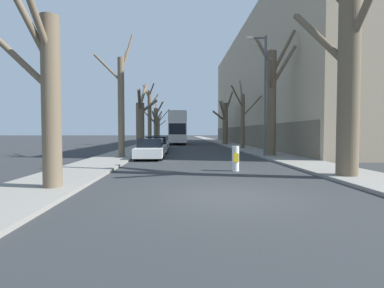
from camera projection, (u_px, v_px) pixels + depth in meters
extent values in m
plane|color=#2B2D30|center=(226.00, 196.00, 8.28)|extent=(300.00, 300.00, 0.00)
cube|color=gray|center=(156.00, 141.00, 57.94)|extent=(2.71, 120.00, 0.12)
cube|color=gray|center=(214.00, 141.00, 58.43)|extent=(2.71, 120.00, 0.12)
cube|color=tan|center=(278.00, 88.00, 40.15)|extent=(10.00, 46.28, 15.45)
cube|color=#6B5E4C|center=(240.00, 136.00, 40.19)|extent=(0.12, 45.35, 2.50)
cylinder|color=brown|center=(51.00, 104.00, 8.90)|extent=(0.55, 0.55, 5.20)
cylinder|color=brown|center=(21.00, 62.00, 9.13)|extent=(2.21, 0.87, 1.94)
cylinder|color=brown|center=(52.00, 47.00, 9.61)|extent=(0.79, 1.78, 1.64)
cylinder|color=brown|center=(34.00, 32.00, 8.67)|extent=(1.03, 0.51, 1.88)
cylinder|color=brown|center=(121.00, 108.00, 19.72)|extent=(0.42, 0.42, 6.65)
cylinder|color=brown|center=(124.00, 60.00, 20.88)|extent=(0.20, 2.70, 2.11)
cylinder|color=brown|center=(108.00, 68.00, 19.35)|extent=(1.73, 0.63, 1.71)
cylinder|color=brown|center=(127.00, 54.00, 20.22)|extent=(0.77, 1.45, 3.03)
cylinder|color=brown|center=(140.00, 126.00, 29.84)|extent=(0.83, 0.83, 4.67)
cylinder|color=brown|center=(143.00, 95.00, 30.71)|extent=(0.73, 2.26, 2.54)
cylinder|color=brown|center=(139.00, 100.00, 28.61)|extent=(0.48, 2.47, 1.99)
cylinder|color=brown|center=(148.00, 107.00, 30.03)|extent=(1.86, 0.81, 1.55)
cylinder|color=brown|center=(150.00, 118.00, 39.91)|extent=(0.51, 0.51, 7.27)
cylinder|color=brown|center=(147.00, 92.00, 40.21)|extent=(1.08, 1.16, 1.86)
cylinder|color=brown|center=(152.00, 89.00, 39.16)|extent=(0.91, 1.43, 1.58)
cylinder|color=brown|center=(154.00, 101.00, 39.93)|extent=(1.30, 0.39, 1.79)
cylinder|color=brown|center=(146.00, 92.00, 40.58)|extent=(1.21, 1.87, 2.37)
cylinder|color=brown|center=(156.00, 125.00, 49.56)|extent=(0.69, 0.69, 5.73)
cylinder|color=brown|center=(150.00, 118.00, 48.23)|extent=(1.81, 2.74, 1.97)
cylinder|color=brown|center=(159.00, 117.00, 50.43)|extent=(1.17, 2.06, 2.04)
cylinder|color=brown|center=(156.00, 110.00, 50.16)|extent=(0.26, 1.60, 2.55)
cylinder|color=brown|center=(154.00, 117.00, 49.00)|extent=(0.78, 1.29, 1.96)
cylinder|color=brown|center=(159.00, 109.00, 48.63)|extent=(1.59, 1.98, 2.25)
cylinder|color=brown|center=(159.00, 129.00, 60.30)|extent=(0.41, 0.41, 4.64)
cylinder|color=brown|center=(164.00, 115.00, 60.54)|extent=(2.25, 0.79, 2.73)
cylinder|color=brown|center=(162.00, 123.00, 60.68)|extent=(1.50, 0.97, 1.29)
cylinder|color=brown|center=(159.00, 124.00, 60.97)|extent=(0.16, 1.55, 1.51)
cylinder|color=brown|center=(156.00, 116.00, 60.78)|extent=(1.30, 1.41, 1.48)
cylinder|color=brown|center=(160.00, 119.00, 59.76)|extent=(0.73, 1.11, 1.54)
cylinder|color=brown|center=(349.00, 80.00, 11.27)|extent=(0.79, 0.79, 7.43)
cylinder|color=brown|center=(320.00, 39.00, 12.24)|extent=(1.56, 2.46, 2.85)
cylinder|color=brown|center=(348.00, 3.00, 11.95)|extent=(1.07, 1.91, 3.15)
cylinder|color=brown|center=(367.00, 3.00, 10.35)|extent=(0.57, 1.92, 2.52)
cylinder|color=brown|center=(271.00, 104.00, 21.25)|extent=(0.66, 0.66, 7.49)
cylinder|color=brown|center=(264.00, 53.00, 21.40)|extent=(1.27, 0.94, 2.31)
cylinder|color=brown|center=(271.00, 76.00, 20.30)|extent=(0.85, 1.96, 2.02)
cylinder|color=brown|center=(283.00, 67.00, 20.74)|extent=(1.63, 1.18, 2.74)
cylinder|color=brown|center=(283.00, 53.00, 20.83)|extent=(1.65, 0.91, 3.09)
cylinder|color=brown|center=(243.00, 122.00, 30.74)|extent=(0.42, 0.42, 5.62)
cylinder|color=brown|center=(252.00, 106.00, 30.21)|extent=(1.83, 1.20, 2.11)
cylinder|color=brown|center=(242.00, 94.00, 31.27)|extent=(0.22, 1.41, 2.08)
cylinder|color=brown|center=(237.00, 97.00, 29.59)|extent=(1.72, 2.21, 2.04)
cylinder|color=brown|center=(241.00, 93.00, 31.81)|extent=(0.33, 2.50, 2.95)
cylinder|color=brown|center=(225.00, 124.00, 41.16)|extent=(0.72, 0.72, 5.76)
cylinder|color=brown|center=(229.00, 103.00, 40.43)|extent=(1.07, 1.60, 3.00)
cylinder|color=brown|center=(224.00, 108.00, 41.69)|extent=(0.59, 1.51, 2.13)
cylinder|color=brown|center=(223.00, 111.00, 40.45)|extent=(1.26, 1.57, 2.73)
cylinder|color=brown|center=(226.00, 111.00, 42.52)|extent=(0.92, 3.02, 2.09)
cylinder|color=brown|center=(219.00, 116.00, 40.89)|extent=(1.95, 0.67, 1.52)
cube|color=silver|center=(178.00, 133.00, 44.33)|extent=(2.43, 11.04, 2.63)
cube|color=silver|center=(178.00, 119.00, 44.25)|extent=(2.38, 10.82, 1.49)
cube|color=#B8B1A9|center=(178.00, 113.00, 44.22)|extent=(2.38, 10.82, 0.12)
cube|color=black|center=(178.00, 129.00, 44.31)|extent=(2.46, 9.71, 1.37)
cube|color=black|center=(178.00, 118.00, 44.25)|extent=(2.46, 9.71, 1.13)
cube|color=black|center=(177.00, 129.00, 38.82)|extent=(2.19, 0.06, 1.44)
cylinder|color=black|center=(170.00, 141.00, 41.03)|extent=(0.30, 1.01, 1.01)
cylinder|color=black|center=(185.00, 141.00, 41.12)|extent=(0.30, 1.01, 1.01)
cylinder|color=black|center=(171.00, 140.00, 47.42)|extent=(0.30, 1.01, 1.01)
cylinder|color=black|center=(184.00, 140.00, 47.51)|extent=(0.30, 1.01, 1.01)
cube|color=silver|center=(150.00, 152.00, 19.80)|extent=(1.74, 4.45, 0.59)
cube|color=black|center=(151.00, 143.00, 20.04)|extent=(1.53, 2.31, 0.58)
cylinder|color=black|center=(136.00, 155.00, 18.44)|extent=(0.20, 0.67, 0.67)
cylinder|color=black|center=(161.00, 155.00, 18.51)|extent=(0.20, 0.67, 0.67)
cylinder|color=black|center=(141.00, 152.00, 21.11)|extent=(0.20, 0.67, 0.67)
cylinder|color=black|center=(163.00, 152.00, 21.17)|extent=(0.20, 0.67, 0.67)
cube|color=#9EA3AD|center=(157.00, 147.00, 25.32)|extent=(1.88, 4.38, 0.58)
cube|color=black|center=(157.00, 140.00, 25.55)|extent=(1.65, 2.28, 0.64)
cylinder|color=black|center=(145.00, 150.00, 23.97)|extent=(0.20, 0.67, 0.67)
cylinder|color=black|center=(166.00, 150.00, 24.04)|extent=(0.20, 0.67, 0.67)
cylinder|color=black|center=(148.00, 148.00, 26.60)|extent=(0.20, 0.67, 0.67)
cylinder|color=black|center=(167.00, 148.00, 26.67)|extent=(0.20, 0.67, 0.67)
cube|color=silver|center=(160.00, 144.00, 30.64)|extent=(1.70, 4.11, 0.69)
cube|color=black|center=(161.00, 138.00, 30.86)|extent=(1.50, 2.14, 0.55)
cylinder|color=black|center=(152.00, 147.00, 29.38)|extent=(0.20, 0.67, 0.67)
cylinder|color=black|center=(167.00, 147.00, 29.45)|extent=(0.20, 0.67, 0.67)
cylinder|color=black|center=(154.00, 145.00, 31.84)|extent=(0.20, 0.67, 0.67)
cylinder|color=black|center=(168.00, 145.00, 31.91)|extent=(0.20, 0.67, 0.67)
cylinder|color=#4C4F54|center=(265.00, 97.00, 20.70)|extent=(0.16, 0.16, 8.38)
cylinder|color=#4C4F54|center=(258.00, 38.00, 20.52)|extent=(1.10, 0.11, 0.11)
cube|color=beige|center=(250.00, 38.00, 20.49)|extent=(0.44, 0.20, 0.16)
cylinder|color=white|center=(235.00, 159.00, 13.53)|extent=(0.32, 0.32, 1.13)
cube|color=yellow|center=(236.00, 158.00, 13.36)|extent=(0.22, 0.01, 0.41)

